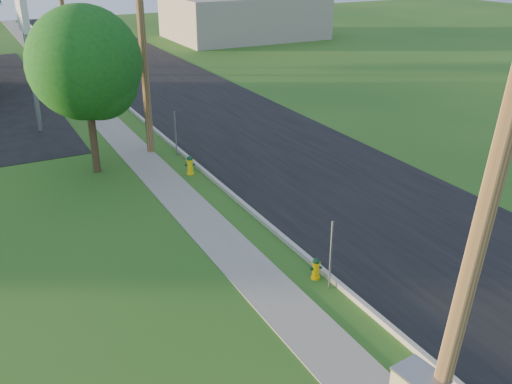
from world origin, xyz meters
The scene contains 15 objects.
road centered at (4.50, 10.00, 0.01)m, with size 8.00×120.00×0.02m, color black.
curb centered at (0.50, 10.00, 0.07)m, with size 0.15×120.00×0.15m, color #A5A297.
sidewalk centered at (-1.25, 10.00, 0.01)m, with size 1.50×120.00×0.03m, color gray.
utility_pole_near centered at (-0.60, -1.00, 4.80)m, with size 1.40×0.32×9.48m.
utility_pole_mid centered at (-0.60, 17.00, 4.95)m, with size 1.40×0.32×9.80m.
utility_pole_far centered at (-0.60, 35.00, 4.80)m, with size 1.40×0.32×9.50m.
sign_post_near centered at (0.25, 4.20, 1.00)m, with size 0.05×0.04×2.00m, color gray.
sign_post_mid centered at (0.25, 16.00, 1.00)m, with size 0.05×0.04×2.00m, color gray.
sign_post_far centered at (0.25, 28.20, 1.00)m, with size 0.05×0.04×2.00m, color gray.
price_pylon centered at (-4.50, 22.50, 5.43)m, with size 0.34×2.04×6.85m.
distant_building centered at (18.00, 45.00, 2.00)m, with size 14.00×10.00×4.00m, color #A19A8D.
tree_verge centered at (-3.20, 15.62, 4.23)m, with size 4.34×4.34×6.57m.
hydrant_near centered at (0.17, 4.75, 0.32)m, with size 0.34×0.31×0.66m.
hydrant_mid centered at (-0.04, 13.66, 0.40)m, with size 0.41×0.37×0.81m.
hydrant_far centered at (0.13, 26.05, 0.36)m, with size 0.38×0.34×0.73m.
Camera 1 is at (-7.57, -6.50, 8.57)m, focal length 40.00 mm.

